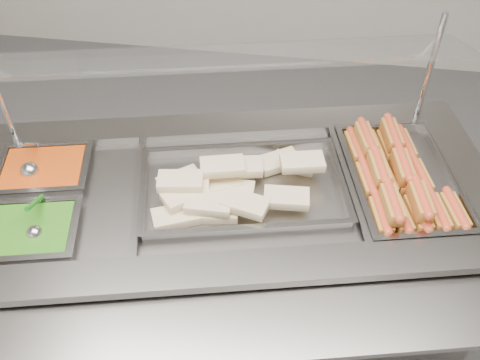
# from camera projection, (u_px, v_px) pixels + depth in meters

# --- Properties ---
(steam_counter) EXTENTS (1.87, 1.15, 0.83)m
(steam_counter) POSITION_uv_depth(u_px,v_px,m) (228.00, 265.00, 2.00)
(steam_counter) COLOR slate
(steam_counter) RESTS_ON ground
(tray_rail) EXTENTS (1.68, 0.70, 0.05)m
(tray_rail) POSITION_uv_depth(u_px,v_px,m) (238.00, 324.00, 1.40)
(tray_rail) COLOR gray
(tray_rail) RESTS_ON steam_counter
(sneeze_guard) EXTENTS (1.55, 0.61, 0.41)m
(sneeze_guard) POSITION_uv_depth(u_px,v_px,m) (219.00, 60.00, 1.62)
(sneeze_guard) COLOR silver
(sneeze_guard) RESTS_ON steam_counter
(pan_hotdogs) EXTENTS (0.42, 0.57, 0.09)m
(pan_hotdogs) POSITION_uv_depth(u_px,v_px,m) (400.00, 184.00, 1.77)
(pan_hotdogs) COLOR gray
(pan_hotdogs) RESTS_ON steam_counter
(pan_wraps) EXTENTS (0.70, 0.51, 0.06)m
(pan_wraps) POSITION_uv_depth(u_px,v_px,m) (243.00, 190.00, 1.73)
(pan_wraps) COLOR gray
(pan_wraps) RESTS_ON steam_counter
(pan_beans) EXTENTS (0.32, 0.28, 0.09)m
(pan_beans) POSITION_uv_depth(u_px,v_px,m) (46.00, 176.00, 1.79)
(pan_beans) COLOR gray
(pan_beans) RESTS_ON steam_counter
(pan_peas) EXTENTS (0.32, 0.28, 0.09)m
(pan_peas) POSITION_uv_depth(u_px,v_px,m) (30.00, 237.00, 1.60)
(pan_peas) COLOR gray
(pan_peas) RESTS_ON steam_counter
(hotdogs_in_buns) EXTENTS (0.38, 0.51, 0.11)m
(hotdogs_in_buns) POSITION_uv_depth(u_px,v_px,m) (396.00, 176.00, 1.73)
(hotdogs_in_buns) COLOR #B06725
(hotdogs_in_buns) RESTS_ON pan_hotdogs
(tortilla_wraps) EXTENTS (0.54, 0.43, 0.09)m
(tortilla_wraps) POSITION_uv_depth(u_px,v_px,m) (228.00, 185.00, 1.69)
(tortilla_wraps) COLOR beige
(tortilla_wraps) RESTS_ON pan_wraps
(ladle) EXTENTS (0.07, 0.17, 0.15)m
(ladle) POSITION_uv_depth(u_px,v_px,m) (30.00, 170.00, 1.75)
(ladle) COLOR silver
(ladle) RESTS_ON pan_beans
(serving_spoon) EXTENTS (0.07, 0.17, 0.13)m
(serving_spoon) POSITION_uv_depth(u_px,v_px,m) (35.00, 228.00, 1.57)
(serving_spoon) COLOR silver
(serving_spoon) RESTS_ON pan_peas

